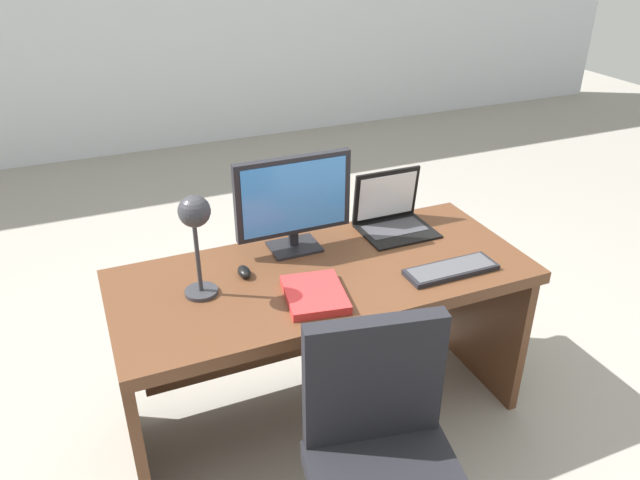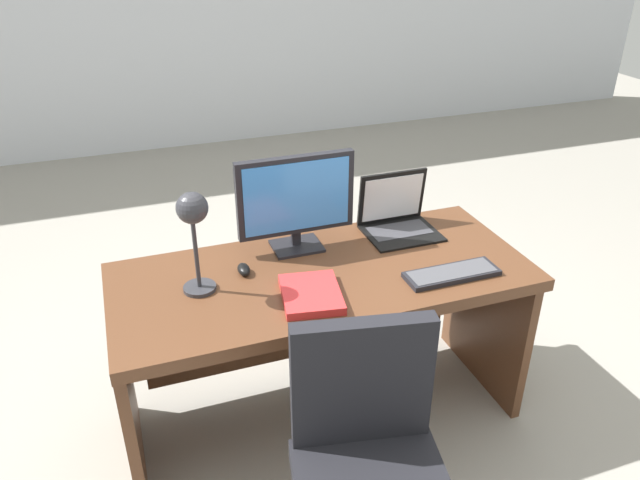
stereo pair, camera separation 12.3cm
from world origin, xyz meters
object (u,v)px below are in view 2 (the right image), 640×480
desk (320,307)px  keyboard (452,274)px  mouse (244,269)px  desk_lamp (193,221)px  book (311,294)px  laptop (396,213)px  monitor (296,199)px

desk → keyboard: bearing=-27.6°
desk → mouse: size_ratio=19.46×
desk_lamp → book: size_ratio=1.37×
laptop → book: 0.66m
monitor → desk_lamp: size_ratio=1.20×
laptop → desk_lamp: size_ratio=0.77×
desk → keyboard: size_ratio=4.40×
mouse → desk: bearing=-9.1°
desk → desk_lamp: bearing=-175.8°
laptop → mouse: laptop is taller
desk_lamp → monitor: bearing=25.9°
mouse → desk_lamp: size_ratio=0.21×
mouse → desk_lamp: 0.34m
laptop → book: size_ratio=1.05×
laptop → desk_lamp: (-0.89, -0.24, 0.22)m
book → desk: bearing=62.8°
book → desk_lamp: bearing=156.0°
desk → mouse: mouse is taller
monitor → book: 0.43m
keyboard → mouse: 0.79m
desk_lamp → book: (0.37, -0.16, -0.28)m
desk → keyboard: (0.45, -0.23, 0.20)m
desk → mouse: (-0.29, 0.05, 0.21)m
keyboard → laptop: bearing=93.7°
desk → laptop: 0.54m
mouse → book: size_ratio=0.28×
desk → desk_lamp: (-0.47, -0.03, 0.48)m
monitor → keyboard: (0.49, -0.41, -0.21)m
mouse → book: bearing=-52.4°
desk_lamp → mouse: bearing=24.5°
laptop → book: laptop is taller
desk → keyboard: 0.55m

